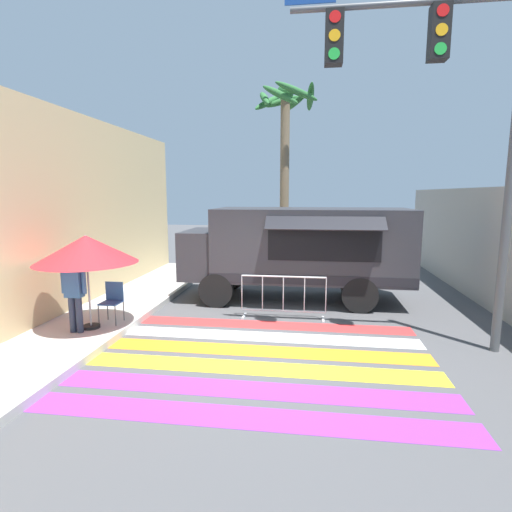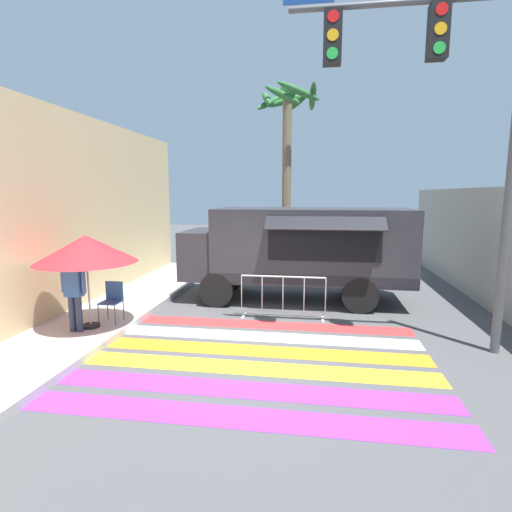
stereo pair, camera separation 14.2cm
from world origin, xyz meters
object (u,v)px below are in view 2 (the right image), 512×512
(traffic_signal_pole, at_px, (441,91))
(folding_chair, at_px, (112,298))
(patio_umbrella, at_px, (86,249))
(barricade_front, at_px, (283,298))
(food_truck, at_px, (295,247))
(vendor_person, at_px, (74,289))
(palm_tree, at_px, (287,139))

(traffic_signal_pole, height_order, folding_chair, traffic_signal_pole)
(patio_umbrella, bearing_deg, folding_chair, 61.20)
(patio_umbrella, bearing_deg, traffic_signal_pole, 1.78)
(folding_chair, bearing_deg, barricade_front, 22.64)
(food_truck, relative_size, barricade_front, 3.04)
(folding_chair, bearing_deg, vendor_person, -113.70)
(barricade_front, bearing_deg, traffic_signal_pole, -27.29)
(traffic_signal_pole, height_order, patio_umbrella, traffic_signal_pole)
(vendor_person, height_order, palm_tree, palm_tree)
(food_truck, distance_m, folding_chair, 4.89)
(food_truck, height_order, patio_umbrella, food_truck)
(patio_umbrella, bearing_deg, food_truck, 40.01)
(folding_chair, bearing_deg, patio_umbrella, -114.32)
(folding_chair, distance_m, palm_tree, 8.91)
(palm_tree, bearing_deg, food_truck, -82.41)
(barricade_front, relative_size, palm_tree, 0.29)
(traffic_signal_pole, distance_m, patio_umbrella, 7.34)
(patio_umbrella, relative_size, vendor_person, 1.30)
(food_truck, height_order, folding_chair, food_truck)
(folding_chair, height_order, barricade_front, barricade_front)
(vendor_person, xyz_separation_m, barricade_front, (4.06, 1.95, -0.52))
(food_truck, height_order, vendor_person, food_truck)
(folding_chair, height_order, vendor_person, vendor_person)
(traffic_signal_pole, bearing_deg, folding_chair, 177.69)
(vendor_person, distance_m, barricade_front, 4.53)
(folding_chair, bearing_deg, palm_tree, 69.94)
(food_truck, relative_size, patio_umbrella, 2.97)
(vendor_person, relative_size, barricade_front, 0.78)
(vendor_person, bearing_deg, patio_umbrella, 72.11)
(food_truck, distance_m, palm_tree, 5.42)
(folding_chair, xyz_separation_m, vendor_person, (-0.40, -0.75, 0.36))
(traffic_signal_pole, xyz_separation_m, folding_chair, (-6.48, 0.26, -4.02))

